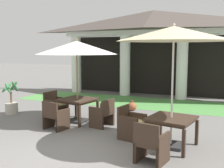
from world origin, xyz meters
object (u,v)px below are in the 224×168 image
terracotta_urn (132,106)px  patio_umbrella_mid_left (174,35)px  potted_palm_left_edge (12,104)px  patio_chair_near_foreground_west (55,106)px  patio_table_near_foreground (77,101)px  patio_chair_near_foreground_east (103,113)px  patio_umbrella_near_foreground (77,48)px  patio_table_mid_left (171,121)px  patio_chair_mid_left_west (131,124)px  patio_chair_near_foreground_south (55,116)px  patio_chair_mid_left_south (151,144)px

terracotta_urn → patio_umbrella_mid_left: bearing=-58.1°
patio_umbrella_mid_left → terracotta_urn: bearing=121.9°
potted_palm_left_edge → patio_chair_near_foreground_west: bearing=5.1°
patio_chair_near_foreground_west → terracotta_urn: (2.05, 1.99, -0.25)m
patio_table_near_foreground → terracotta_urn: size_ratio=2.92×
patio_chair_near_foreground_west → patio_chair_near_foreground_east: size_ratio=1.05×
patio_umbrella_mid_left → terracotta_urn: patio_umbrella_mid_left is taller
patio_table_near_foreground → patio_chair_near_foreground_east: (0.96, -0.19, -0.26)m
patio_chair_near_foreground_west → patio_umbrella_near_foreground: bearing=90.0°
patio_table_mid_left → patio_chair_mid_left_west: size_ratio=1.41×
patio_chair_near_foreground_east → patio_umbrella_mid_left: 3.25m
patio_chair_near_foreground_east → patio_chair_mid_left_west: 1.34m
patio_umbrella_mid_left → patio_chair_near_foreground_south: bearing=177.2°
patio_table_near_foreground → patio_umbrella_mid_left: size_ratio=0.40×
potted_palm_left_edge → terracotta_urn: size_ratio=3.12×
patio_chair_near_foreground_east → patio_chair_mid_left_south: patio_chair_mid_left_south is taller
patio_umbrella_near_foreground → patio_chair_near_foreground_east: 2.16m
patio_chair_near_foreground_east → patio_umbrella_mid_left: size_ratio=0.29×
patio_table_near_foreground → potted_palm_left_edge: (-2.70, 0.03, -0.30)m
patio_table_near_foreground → patio_chair_mid_left_west: (2.08, -0.91, -0.27)m
patio_chair_near_foreground_south → potted_palm_left_edge: (-2.51, 0.99, -0.04)m
patio_table_near_foreground → potted_palm_left_edge: bearing=179.3°
patio_umbrella_near_foreground → patio_chair_near_foreground_west: (-0.96, 0.19, -1.91)m
patio_chair_mid_left_west → potted_palm_left_edge: potted_palm_left_edge is taller
patio_umbrella_near_foreground → patio_table_mid_left: patio_umbrella_near_foreground is taller
patio_chair_mid_left_south → terracotta_urn: 4.75m
patio_chair_near_foreground_west → patio_chair_mid_left_south: size_ratio=1.01×
patio_chair_near_foreground_west → patio_table_mid_left: size_ratio=0.74×
patio_chair_near_foreground_south → potted_palm_left_edge: size_ratio=0.68×
patio_chair_mid_left_west → terracotta_urn: patio_chair_mid_left_west is taller
patio_chair_near_foreground_south → patio_chair_mid_left_south: 3.36m
potted_palm_left_edge → patio_chair_near_foreground_south: bearing=-21.5°
patio_chair_mid_left_west → patio_chair_mid_left_south: size_ratio=0.97×
patio_umbrella_near_foreground → potted_palm_left_edge: bearing=179.3°
patio_table_mid_left → terracotta_urn: (-2.06, 3.30, -0.47)m
patio_chair_near_foreground_west → terracotta_urn: patio_chair_near_foreground_west is taller
patio_table_near_foreground → patio_chair_near_foreground_east: bearing=-11.0°
patio_umbrella_mid_left → patio_chair_mid_left_west: size_ratio=3.43×
patio_table_near_foreground → terracotta_urn: (1.09, 2.18, -0.50)m
terracotta_urn → patio_umbrella_near_foreground: bearing=-116.6°
patio_umbrella_mid_left → patio_chair_mid_left_south: (-0.21, -1.07, -2.22)m
patio_umbrella_near_foreground → patio_table_mid_left: bearing=-19.6°
patio_chair_near_foreground_east → potted_palm_left_edge: size_ratio=0.68×
patio_chair_near_foreground_west → patio_chair_near_foreground_south: size_ratio=1.05×
patio_chair_near_foreground_west → patio_chair_mid_left_west: patio_chair_near_foreground_west is taller
patio_umbrella_near_foreground → patio_chair_near_foreground_west: size_ratio=2.99×
patio_chair_near_foreground_south → patio_umbrella_near_foreground: bearing=90.0°
patio_chair_near_foreground_west → patio_chair_mid_left_west: bearing=81.2°
patio_chair_mid_left_west → terracotta_urn: (-0.99, 3.09, -0.23)m
patio_umbrella_near_foreground → patio_chair_near_foreground_east: size_ratio=3.13×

